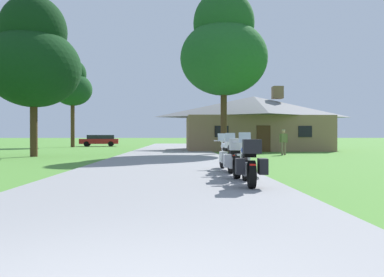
% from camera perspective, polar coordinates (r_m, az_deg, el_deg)
% --- Properties ---
extents(ground_plane, '(500.00, 500.00, 0.00)m').
position_cam_1_polar(ground_plane, '(22.38, -3.56, -2.85)').
color(ground_plane, '#4C8433').
extents(asphalt_driveway, '(6.40, 80.00, 0.06)m').
position_cam_1_polar(asphalt_driveway, '(20.38, -3.71, -3.08)').
color(asphalt_driveway, gray).
rests_on(asphalt_driveway, ground).
extents(motorcycle_blue_nearest_to_camera, '(0.80, 2.08, 1.30)m').
position_cam_1_polar(motorcycle_blue_nearest_to_camera, '(9.06, 8.79, -3.71)').
color(motorcycle_blue_nearest_to_camera, black).
rests_on(motorcycle_blue_nearest_to_camera, asphalt_driveway).
extents(motorcycle_black_second_in_row, '(0.73, 2.08, 1.30)m').
position_cam_1_polar(motorcycle_black_second_in_row, '(10.97, 6.55, -3.01)').
color(motorcycle_black_second_in_row, black).
rests_on(motorcycle_black_second_in_row, asphalt_driveway).
extents(motorcycle_white_farthest_in_row, '(0.83, 2.08, 1.30)m').
position_cam_1_polar(motorcycle_white_farthest_in_row, '(12.94, 5.57, -2.49)').
color(motorcycle_white_farthest_in_row, black).
rests_on(motorcycle_white_farthest_in_row, asphalt_driveway).
extents(stone_lodge, '(12.65, 8.06, 5.72)m').
position_cam_1_polar(stone_lodge, '(33.69, 9.48, 2.45)').
color(stone_lodge, '#896B4C').
rests_on(stone_lodge, ground).
extents(bystander_olive_shirt_near_lodge, '(0.55, 0.23, 1.69)m').
position_cam_1_polar(bystander_olive_shirt_near_lodge, '(25.34, 13.89, -0.34)').
color(bystander_olive_shirt_near_lodge, '#75664C').
rests_on(bystander_olive_shirt_near_lodge, ground).
extents(tree_left_near, '(5.66, 5.66, 9.82)m').
position_cam_1_polar(tree_left_near, '(25.11, -23.17, 11.46)').
color(tree_left_near, '#422D19').
rests_on(tree_left_near, ground).
extents(tree_by_lodge_front, '(6.08, 6.08, 11.40)m').
position_cam_1_polar(tree_by_lodge_front, '(26.72, 4.90, 13.68)').
color(tree_by_lodge_front, '#422D19').
rests_on(tree_by_lodge_front, ground).
extents(tree_left_far, '(4.38, 4.38, 9.99)m').
position_cam_1_polar(tree_left_far, '(44.74, -17.88, 7.82)').
color(tree_left_far, '#422D19').
rests_on(tree_left_far, ground).
extents(parked_red_suv_far_left, '(4.80, 2.42, 1.40)m').
position_cam_1_polar(parked_red_suv_far_left, '(46.86, -13.99, -0.23)').
color(parked_red_suv_far_left, maroon).
rests_on(parked_red_suv_far_left, ground).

